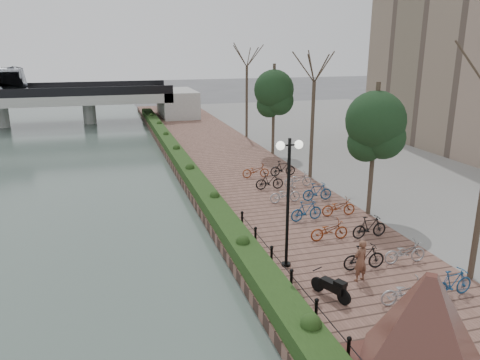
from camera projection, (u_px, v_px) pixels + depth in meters
name	position (u px, v px, depth m)	size (l,w,h in m)	color
promenade	(244.00, 179.00, 30.32)	(8.00, 75.00, 0.50)	brown
inland_pavement	(450.00, 162.00, 34.59)	(24.00, 75.00, 0.50)	gray
hedge	(185.00, 165.00, 31.57)	(1.10, 56.00, 0.60)	#1B3413
chain_fence	(303.00, 295.00, 15.17)	(0.10, 14.10, 0.70)	black
granite_monument	(424.00, 334.00, 11.07)	(4.59, 4.59, 3.12)	#4A201F
lamppost	(289.00, 176.00, 16.97)	(1.02, 0.32, 4.97)	black
motorcycle	(331.00, 286.00, 15.56)	(0.43, 1.39, 0.87)	black
pedestrian	(360.00, 261.00, 16.60)	(0.57, 0.37, 1.57)	brown
bicycle_parking	(323.00, 209.00, 22.68)	(2.40, 17.32, 1.00)	#9A9B9F
street_trees	(337.00, 137.00, 25.99)	(3.20, 37.12, 6.80)	#34261F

